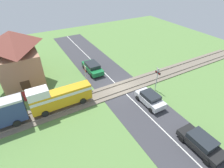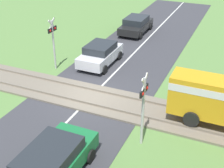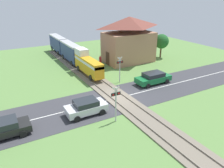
# 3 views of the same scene
# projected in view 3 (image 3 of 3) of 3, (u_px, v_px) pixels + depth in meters

# --- Properties ---
(ground_plane) EXTENTS (60.00, 60.00, 0.00)m
(ground_plane) POSITION_uv_depth(u_px,v_px,m) (118.00, 98.00, 23.89)
(ground_plane) COLOR #5B8442
(road_surface) EXTENTS (48.00, 6.40, 0.02)m
(road_surface) POSITION_uv_depth(u_px,v_px,m) (118.00, 98.00, 23.88)
(road_surface) COLOR #38383D
(road_surface) RESTS_ON ground_plane
(track_bed) EXTENTS (2.80, 48.00, 0.24)m
(track_bed) POSITION_uv_depth(u_px,v_px,m) (118.00, 98.00, 23.86)
(track_bed) COLOR #756B5B
(track_bed) RESTS_ON ground_plane
(train) EXTENTS (1.58, 20.90, 3.18)m
(train) POSITION_uv_depth(u_px,v_px,m) (70.00, 52.00, 35.28)
(train) COLOR gold
(train) RESTS_ON track_bed
(car_near_crossing) EXTENTS (3.85, 1.96, 1.46)m
(car_near_crossing) POSITION_uv_depth(u_px,v_px,m) (86.00, 107.00, 20.46)
(car_near_crossing) COLOR silver
(car_near_crossing) RESTS_ON ground_plane
(car_far_side) EXTENTS (4.60, 2.02, 1.46)m
(car_far_side) POSITION_uv_depth(u_px,v_px,m) (153.00, 78.00, 27.47)
(car_far_side) COLOR #197038
(car_far_side) RESTS_ON ground_plane
(car_behind_queue) EXTENTS (4.16, 1.99, 1.40)m
(car_behind_queue) POSITION_uv_depth(u_px,v_px,m) (3.00, 129.00, 17.25)
(car_behind_queue) COLOR black
(car_behind_queue) RESTS_ON ground_plane
(crossing_signal_west_approach) EXTENTS (0.90, 0.18, 3.41)m
(crossing_signal_west_approach) POSITION_uv_depth(u_px,v_px,m) (116.00, 100.00, 18.77)
(crossing_signal_west_approach) COLOR #B7B7B7
(crossing_signal_west_approach) RESTS_ON ground_plane
(crossing_signal_east_approach) EXTENTS (0.90, 0.18, 3.41)m
(crossing_signal_east_approach) POSITION_uv_depth(u_px,v_px,m) (120.00, 66.00, 27.32)
(crossing_signal_east_approach) COLOR #B7B7B7
(crossing_signal_east_approach) RESTS_ON ground_plane
(station_building) EXTENTS (8.38, 5.34, 7.27)m
(station_building) POSITION_uv_depth(u_px,v_px,m) (129.00, 40.00, 35.34)
(station_building) COLOR #AD7A5B
(station_building) RESTS_ON ground_plane
(pedestrian_by_station) EXTENTS (0.38, 0.38, 1.56)m
(pedestrian_by_station) POSITION_uv_depth(u_px,v_px,m) (100.00, 61.00, 34.58)
(pedestrian_by_station) COLOR #B2282D
(pedestrian_by_station) RESTS_ON ground_plane
(tree_by_station) EXTENTS (2.50, 2.50, 4.13)m
(tree_by_station) POSITION_uv_depth(u_px,v_px,m) (162.00, 41.00, 37.90)
(tree_by_station) COLOR brown
(tree_by_station) RESTS_ON ground_plane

